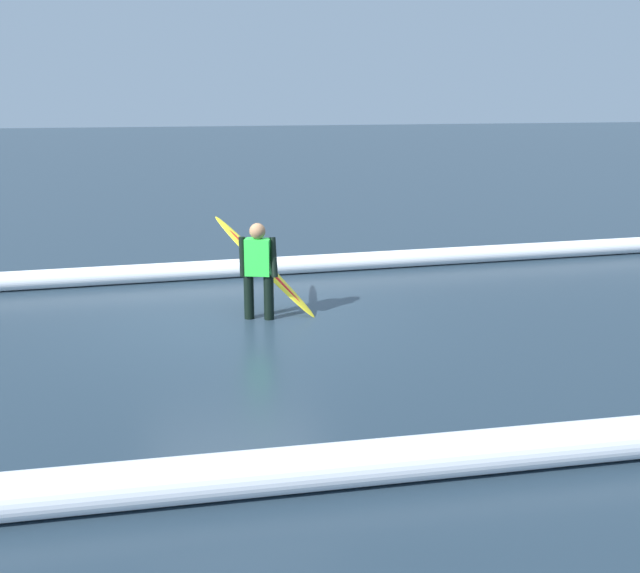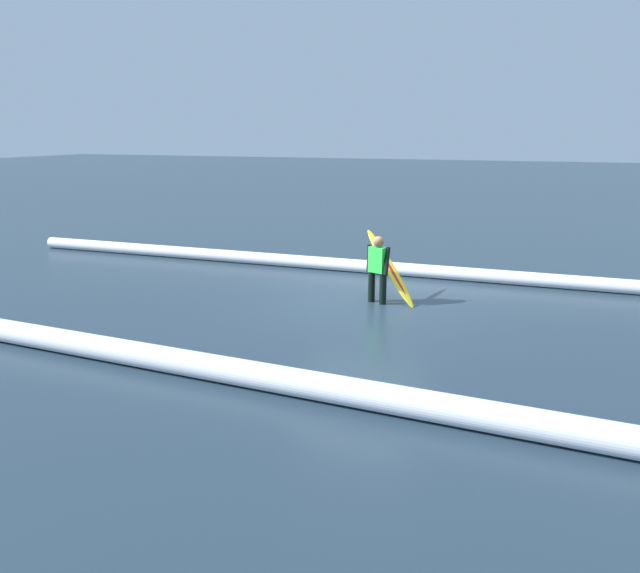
{
  "view_description": "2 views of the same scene",
  "coord_description": "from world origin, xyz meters",
  "views": [
    {
      "loc": [
        1.09,
        9.69,
        3.03
      ],
      "look_at": [
        -0.82,
        1.69,
        0.86
      ],
      "focal_mm": 40.91,
      "sensor_mm": 36.0,
      "label": 1
    },
    {
      "loc": [
        -3.38,
        11.31,
        3.33
      ],
      "look_at": [
        -0.14,
        2.75,
        0.97
      ],
      "focal_mm": 33.77,
      "sensor_mm": 36.0,
      "label": 2
    }
  ],
  "objects": [
    {
      "name": "surfboard",
      "position": [
        -0.48,
        -0.34,
        0.66
      ],
      "size": [
        1.42,
        1.25,
        1.34
      ],
      "color": "yellow",
      "rests_on": "ground_plane"
    },
    {
      "name": "wave_crest_midground",
      "position": [
        -1.65,
        4.71,
        0.18
      ],
      "size": [
        16.84,
        1.12,
        0.37
      ],
      "primitive_type": "cylinder",
      "rotation": [
        0.0,
        1.57,
        -0.05
      ],
      "color": "white",
      "rests_on": "ground_plane"
    },
    {
      "name": "ground_plane",
      "position": [
        0.0,
        0.0,
        0.0
      ],
      "size": [
        127.38,
        127.38,
        0.0
      ],
      "primitive_type": "plane",
      "color": "#223341"
    },
    {
      "name": "wave_crest_foreground",
      "position": [
        -2.52,
        -2.45,
        0.16
      ],
      "size": [
        25.54,
        0.71,
        0.31
      ],
      "primitive_type": "cylinder",
      "rotation": [
        0.0,
        1.57,
        0.02
      ],
      "color": "white",
      "rests_on": "ground_plane"
    },
    {
      "name": "surfer",
      "position": [
        -0.34,
        0.05,
        0.75
      ],
      "size": [
        0.49,
        0.35,
        1.35
      ],
      "rotation": [
        0.0,
        0.0,
        2.79
      ],
      "color": "black",
      "rests_on": "ground_plane"
    }
  ]
}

